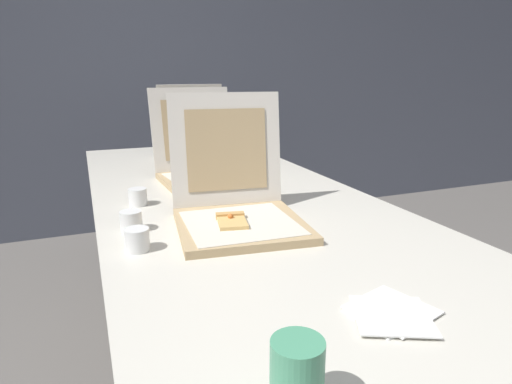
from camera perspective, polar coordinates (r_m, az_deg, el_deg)
wall_back at (r=3.45m, az=-14.50°, el=16.92°), size 10.00×0.10×2.60m
table at (r=1.56m, az=-3.12°, el=-2.13°), size 0.93×2.39×0.75m
pizza_box_front at (r=1.25m, az=-2.48°, el=-1.94°), size 0.40×0.44×0.37m
pizza_box_middle at (r=1.78m, az=-6.74°, el=3.16°), size 0.37×0.43×0.37m
pizza_box_back at (r=2.26m, az=-7.54°, el=5.73°), size 0.37×0.38×0.37m
cup_white_near_center at (r=1.26m, az=-16.07°, el=-3.68°), size 0.06×0.06×0.06m
cup_white_mid at (r=1.49m, az=-15.25°, el=-0.63°), size 0.06×0.06×0.06m
cup_white_near_left at (r=1.12m, az=-15.33°, el=-6.06°), size 0.06×0.06×0.06m
cup_printed_front at (r=0.60m, az=5.39°, el=-23.05°), size 0.07×0.07×0.10m
napkin_pile at (r=0.85m, az=17.24°, el=-14.94°), size 0.19×0.19×0.01m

